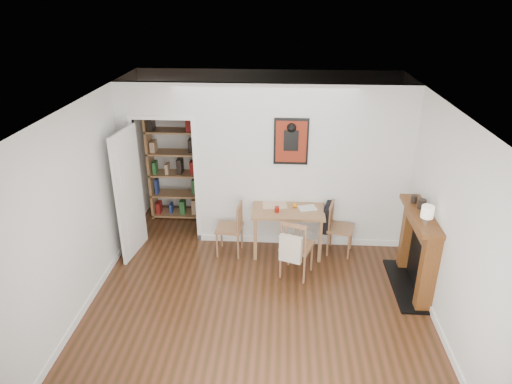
# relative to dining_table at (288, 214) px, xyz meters

# --- Properties ---
(ground) EXTENTS (5.20, 5.20, 0.00)m
(ground) POSITION_rel_dining_table_xyz_m (-0.39, -1.10, -0.66)
(ground) COLOR #532C1B
(ground) RESTS_ON ground
(room_shell) EXTENTS (5.20, 5.20, 5.20)m
(room_shell) POSITION_rel_dining_table_xyz_m (-0.29, 0.24, 0.64)
(room_shell) COLOR silver
(room_shell) RESTS_ON ground
(dining_table) EXTENTS (1.10, 0.70, 0.75)m
(dining_table) POSITION_rel_dining_table_xyz_m (0.00, 0.00, 0.00)
(dining_table) COLOR olive
(dining_table) RESTS_ON ground
(chair_left) EXTENTS (0.46, 0.46, 0.86)m
(chair_left) POSITION_rel_dining_table_xyz_m (-0.91, -0.11, -0.23)
(chair_left) COLOR olive
(chair_left) RESTS_ON ground
(chair_right) EXTENTS (0.56, 0.51, 0.84)m
(chair_right) POSITION_rel_dining_table_xyz_m (0.80, 0.00, -0.23)
(chair_right) COLOR olive
(chair_right) RESTS_ON ground
(chair_front) EXTENTS (0.59, 0.63, 0.92)m
(chair_front) POSITION_rel_dining_table_xyz_m (0.12, -0.66, -0.19)
(chair_front) COLOR olive
(chair_front) RESTS_ON ground
(bookshelf) EXTENTS (0.88, 0.35, 2.08)m
(bookshelf) POSITION_rel_dining_table_xyz_m (-2.02, 1.11, 0.37)
(bookshelf) COLOR olive
(bookshelf) RESTS_ON ground
(fireplace) EXTENTS (0.45, 1.25, 1.16)m
(fireplace) POSITION_rel_dining_table_xyz_m (1.77, -0.85, -0.04)
(fireplace) COLOR brown
(fireplace) RESTS_ON ground
(red_glass) EXTENTS (0.07, 0.07, 0.09)m
(red_glass) POSITION_rel_dining_table_xyz_m (-0.17, -0.14, 0.14)
(red_glass) COLOR maroon
(red_glass) RESTS_ON dining_table
(orange_fruit) EXTENTS (0.07, 0.07, 0.07)m
(orange_fruit) POSITION_rel_dining_table_xyz_m (0.10, 0.04, 0.13)
(orange_fruit) COLOR orange
(orange_fruit) RESTS_ON dining_table
(placemat) EXTENTS (0.40, 0.31, 0.00)m
(placemat) POSITION_rel_dining_table_xyz_m (-0.21, 0.11, 0.09)
(placemat) COLOR beige
(placemat) RESTS_ON dining_table
(notebook) EXTENTS (0.32, 0.27, 0.01)m
(notebook) POSITION_rel_dining_table_xyz_m (0.29, 0.02, 0.10)
(notebook) COLOR silver
(notebook) RESTS_ON dining_table
(mantel_lamp) EXTENTS (0.15, 0.15, 0.24)m
(mantel_lamp) POSITION_rel_dining_table_xyz_m (1.70, -1.15, 0.65)
(mantel_lamp) COLOR silver
(mantel_lamp) RESTS_ON fireplace
(ceramic_jar_a) EXTENTS (0.11, 0.11, 0.13)m
(ceramic_jar_a) POSITION_rel_dining_table_xyz_m (1.76, -0.71, 0.57)
(ceramic_jar_a) COLOR black
(ceramic_jar_a) RESTS_ON fireplace
(ceramic_jar_b) EXTENTS (0.08, 0.08, 0.10)m
(ceramic_jar_b) POSITION_rel_dining_table_xyz_m (1.70, -0.54, 0.55)
(ceramic_jar_b) COLOR black
(ceramic_jar_b) RESTS_ON fireplace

